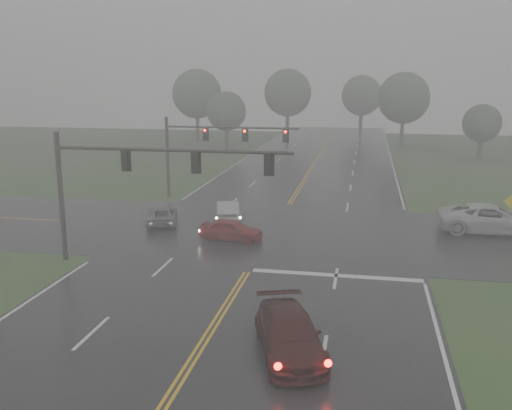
% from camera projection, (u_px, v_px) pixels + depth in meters
% --- Properties ---
extents(main_road, '(18.00, 160.00, 0.02)m').
position_uv_depth(main_road, '(267.00, 240.00, 34.77)').
color(main_road, black).
rests_on(main_road, ground).
extents(cross_street, '(120.00, 14.00, 0.02)m').
position_uv_depth(cross_street, '(272.00, 232.00, 36.68)').
color(cross_street, black).
rests_on(cross_street, ground).
extents(stop_bar, '(8.50, 0.50, 0.01)m').
position_uv_depth(stop_bar, '(336.00, 276.00, 28.57)').
color(stop_bar, silver).
rests_on(stop_bar, ground).
extents(sedan_maroon, '(3.57, 5.54, 1.49)m').
position_uv_depth(sedan_maroon, '(289.00, 354.00, 20.56)').
color(sedan_maroon, black).
rests_on(sedan_maroon, ground).
extents(sedan_red, '(3.97, 1.90, 1.31)m').
position_uv_depth(sedan_red, '(232.00, 240.00, 34.78)').
color(sedan_red, maroon).
rests_on(sedan_red, ground).
extents(sedan_silver, '(2.53, 4.52, 1.41)m').
position_uv_depth(sedan_silver, '(228.00, 221.00, 39.52)').
color(sedan_silver, '#9EA0A5').
rests_on(sedan_silver, ground).
extents(car_grey, '(3.11, 4.58, 1.17)m').
position_uv_depth(car_grey, '(163.00, 224.00, 38.71)').
color(car_grey, '#595C61').
rests_on(car_grey, ground).
extents(pickup_white, '(6.59, 3.16, 1.81)m').
position_uv_depth(pickup_white, '(490.00, 233.00, 36.49)').
color(pickup_white, '#BBBDC0').
rests_on(pickup_white, ground).
extents(signal_gantry_near, '(12.63, 0.30, 6.96)m').
position_uv_depth(signal_gantry_near, '(128.00, 173.00, 29.40)').
color(signal_gantry_near, black).
rests_on(signal_gantry_near, ground).
extents(signal_gantry_far, '(10.92, 0.33, 6.61)m').
position_uv_depth(signal_gantry_far, '(207.00, 142.00, 45.69)').
color(signal_gantry_far, black).
rests_on(signal_gantry_far, ground).
extents(tree_nw_a, '(5.34, 5.34, 7.85)m').
position_uv_depth(tree_nw_a, '(226.00, 111.00, 77.04)').
color(tree_nw_a, '#332721').
rests_on(tree_nw_a, ground).
extents(tree_ne_a, '(7.09, 7.09, 10.42)m').
position_uv_depth(tree_ne_a, '(404.00, 98.00, 78.57)').
color(tree_ne_a, '#332721').
rests_on(tree_ne_a, ground).
extents(tree_n_mid, '(7.49, 7.49, 11.00)m').
position_uv_depth(tree_n_mid, '(288.00, 93.00, 90.46)').
color(tree_n_mid, '#332721').
rests_on(tree_n_mid, ground).
extents(tree_e_near, '(4.50, 4.50, 6.61)m').
position_uv_depth(tree_e_near, '(482.00, 123.00, 67.58)').
color(tree_e_near, '#332721').
rests_on(tree_e_near, ground).
extents(tree_nw_b, '(7.45, 7.45, 10.94)m').
position_uv_depth(tree_nw_b, '(197.00, 94.00, 86.37)').
color(tree_nw_b, '#332721').
rests_on(tree_nw_b, ground).
extents(tree_n_far, '(6.82, 6.82, 10.02)m').
position_uv_depth(tree_n_far, '(362.00, 96.00, 97.08)').
color(tree_n_far, '#332721').
rests_on(tree_n_far, ground).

